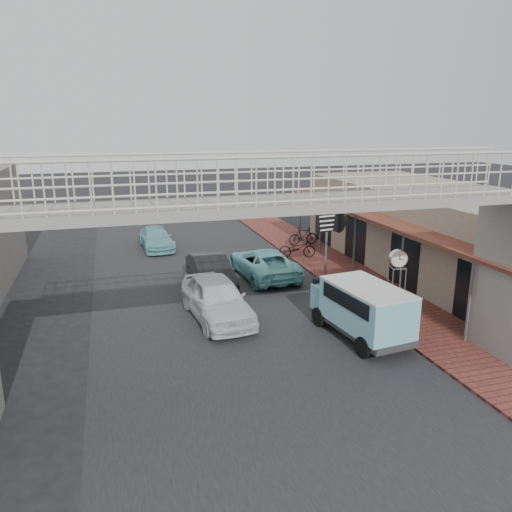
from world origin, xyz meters
TOP-DOWN VIEW (x-y plane):
  - ground at (0.00, 0.00)m, footprint 120.00×120.00m
  - road_strip at (0.00, 0.00)m, footprint 10.00×60.00m
  - sidewalk at (6.50, 3.00)m, footprint 3.00×40.00m
  - shophouse_row at (10.97, 4.00)m, footprint 7.20×18.00m
  - footbridge at (0.00, -4.00)m, footprint 16.40×2.40m
  - white_hatchback at (-0.50, 1.43)m, footprint 2.29×4.80m
  - dark_sedan at (0.00, 5.04)m, footprint 1.62×4.29m
  - angkot_curb at (2.68, 5.84)m, footprint 2.50×4.99m
  - angkot_far at (-1.62, 12.78)m, footprint 1.91×4.18m
  - angkot_van at (3.81, -1.62)m, footprint 2.20×4.07m
  - motorcycle_near at (5.30, 8.28)m, footprint 2.05×1.08m
  - motorcycle_far at (6.64, 10.80)m, footprint 1.77×0.50m
  - street_clock at (5.67, -0.63)m, footprint 0.67×0.58m
  - arrow_sign at (6.16, 4.95)m, footprint 1.89×1.23m

SIDE VIEW (x-z plane):
  - ground at x=0.00m, z-range 0.00..0.00m
  - road_strip at x=0.00m, z-range 0.00..0.01m
  - sidewalk at x=6.50m, z-range 0.00..0.10m
  - angkot_far at x=-1.62m, z-range 0.00..1.18m
  - motorcycle_near at x=5.30m, z-range 0.10..1.13m
  - motorcycle_far at x=6.64m, z-range 0.10..1.17m
  - angkot_curb at x=2.68m, z-range 0.00..1.36m
  - dark_sedan at x=0.00m, z-range 0.00..1.40m
  - white_hatchback at x=-0.50m, z-range 0.00..1.58m
  - angkot_van at x=3.81m, z-range 0.26..2.17m
  - shophouse_row at x=10.97m, z-range 0.01..4.01m
  - street_clock at x=5.67m, z-range 0.96..3.56m
  - arrow_sign at x=6.16m, z-range 1.07..4.24m
  - footbridge at x=0.00m, z-range 0.01..6.35m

